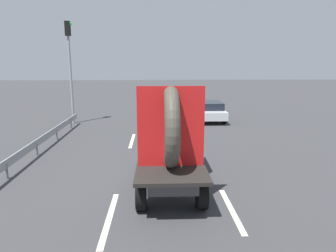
{
  "coord_description": "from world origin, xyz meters",
  "views": [
    {
      "loc": [
        -0.24,
        -10.19,
        4.08
      ],
      "look_at": [
        0.18,
        0.28,
        1.87
      ],
      "focal_mm": 32.79,
      "sensor_mm": 36.0,
      "label": 1
    }
  ],
  "objects": [
    {
      "name": "ground_plane",
      "position": [
        0.0,
        0.0,
        0.0
      ],
      "size": [
        120.0,
        120.0,
        0.0
      ],
      "primitive_type": "plane",
      "color": "#38383A"
    },
    {
      "name": "flatbed_truck",
      "position": [
        0.18,
        -0.18,
        1.61
      ],
      "size": [
        2.02,
        4.71,
        3.42
      ],
      "color": "black",
      "rests_on": "ground_plane"
    },
    {
      "name": "distant_sedan",
      "position": [
        3.54,
        11.04,
        0.72
      ],
      "size": [
        1.75,
        4.09,
        1.33
      ],
      "color": "black",
      "rests_on": "ground_plane"
    },
    {
      "name": "traffic_light",
      "position": [
        -5.8,
        10.39,
        4.24
      ],
      "size": [
        0.42,
        0.36,
        6.59
      ],
      "color": "gray",
      "rests_on": "ground_plane"
    },
    {
      "name": "guardrail",
      "position": [
        -5.53,
        4.48,
        0.52
      ],
      "size": [
        0.1,
        11.19,
        0.71
      ],
      "color": "gray",
      "rests_on": "ground_plane"
    },
    {
      "name": "lane_dash_left_near",
      "position": [
        -1.51,
        -2.65,
        0.0
      ],
      "size": [
        0.16,
        2.96,
        0.01
      ],
      "primitive_type": "cube",
      "rotation": [
        0.0,
        0.0,
        1.57
      ],
      "color": "beige",
      "rests_on": "ground_plane"
    },
    {
      "name": "lane_dash_left_far",
      "position": [
        -1.51,
        5.5,
        0.0
      ],
      "size": [
        0.16,
        2.91,
        0.01
      ],
      "primitive_type": "cube",
      "rotation": [
        0.0,
        0.0,
        1.57
      ],
      "color": "beige",
      "rests_on": "ground_plane"
    },
    {
      "name": "lane_dash_right_near",
      "position": [
        1.86,
        -2.33,
        0.0
      ],
      "size": [
        0.16,
        2.67,
        0.01
      ],
      "primitive_type": "cube",
      "rotation": [
        0.0,
        0.0,
        1.57
      ],
      "color": "beige",
      "rests_on": "ground_plane"
    },
    {
      "name": "lane_dash_right_far",
      "position": [
        1.86,
        4.91,
        0.0
      ],
      "size": [
        0.16,
        2.06,
        0.01
      ],
      "primitive_type": "cube",
      "rotation": [
        0.0,
        0.0,
        1.57
      ],
      "color": "beige",
      "rests_on": "ground_plane"
    }
  ]
}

